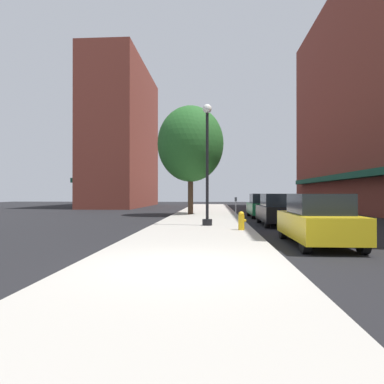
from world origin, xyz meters
TOP-DOWN VIEW (x-y plane):
  - ground_plane at (4.00, 18.00)m, footprint 90.00×90.00m
  - sidewalk_slab at (0.00, 19.00)m, footprint 4.80×50.00m
  - building_far_background at (-11.01, 37.00)m, footprint 6.80×18.00m
  - lamppost at (0.34, 9.58)m, footprint 0.48×0.48m
  - fire_hydrant at (1.84, 7.51)m, footprint 0.33×0.26m
  - parking_meter_near at (2.05, 15.08)m, footprint 0.14×0.09m
  - tree_near at (-1.12, 18.99)m, footprint 4.98×4.98m
  - car_yellow at (4.00, 3.96)m, footprint 1.80×4.30m
  - car_black at (4.00, 11.10)m, footprint 1.80×4.30m
  - car_green at (4.00, 17.19)m, footprint 1.80×4.30m

SIDE VIEW (x-z plane):
  - ground_plane at x=4.00m, z-range 0.00..0.00m
  - sidewalk_slab at x=0.00m, z-range 0.00..0.12m
  - fire_hydrant at x=1.84m, z-range 0.12..0.91m
  - car_yellow at x=4.00m, z-range -0.02..1.64m
  - car_black at x=4.00m, z-range -0.02..1.64m
  - car_green at x=4.00m, z-range -0.02..1.64m
  - parking_meter_near at x=2.05m, z-range 0.29..1.60m
  - lamppost at x=0.34m, z-range 0.25..6.15m
  - tree_near at x=-1.12m, z-range 1.33..9.49m
  - building_far_background at x=-11.01m, z-range -0.02..17.75m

